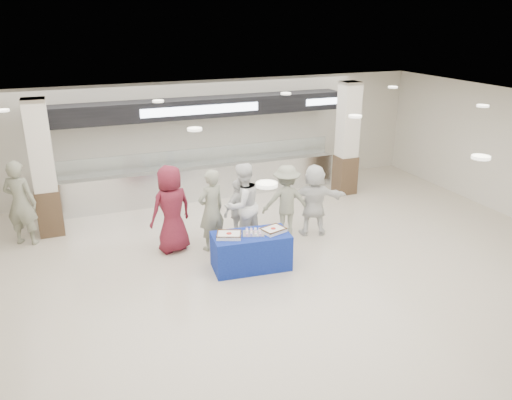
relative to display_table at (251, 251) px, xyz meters
name	(u,v)px	position (x,y,z in m)	size (l,w,h in m)	color
ground	(277,285)	(0.21, -0.85, -0.38)	(14.00, 14.00, 0.00)	beige
serving_line	(200,157)	(0.22, 4.55, 0.78)	(8.70, 0.85, 2.80)	silver
column_left	(44,172)	(-3.79, 3.35, 1.15)	(0.55, 0.55, 3.20)	#3D2B1B
column_right	(347,141)	(4.21, 3.35, 1.15)	(0.55, 0.55, 3.20)	#3D2B1B
display_table	(251,251)	(0.00, 0.00, 0.00)	(1.55, 0.78, 0.75)	navy
sheet_cake_left	(229,235)	(-0.45, 0.03, 0.42)	(0.58, 0.53, 0.10)	white
sheet_cake_right	(273,230)	(0.46, -0.06, 0.42)	(0.54, 0.47, 0.10)	white
cupcake_tray	(253,232)	(0.05, 0.00, 0.41)	(0.52, 0.45, 0.07)	#B6B6BB
civilian_maroon	(171,209)	(-1.30, 1.40, 0.60)	(0.95, 0.62, 1.94)	maroon
soldier_a	(211,210)	(-0.48, 1.16, 0.54)	(0.67, 0.44, 1.84)	gray
chef_tall	(242,205)	(0.23, 1.12, 0.58)	(0.92, 0.72, 1.90)	white
chef_short	(239,211)	(0.22, 1.35, 0.36)	(0.86, 0.36, 1.47)	white
soldier_b	(286,201)	(1.35, 1.23, 0.48)	(1.11, 0.64, 1.71)	gray
civilian_white	(314,200)	(1.98, 1.05, 0.48)	(1.59, 0.51, 1.71)	white
soldier_bg	(20,203)	(-4.34, 2.97, 0.61)	(0.72, 0.47, 1.96)	gray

